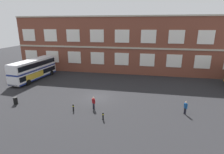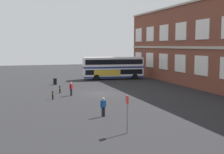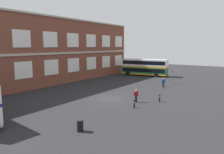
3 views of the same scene
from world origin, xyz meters
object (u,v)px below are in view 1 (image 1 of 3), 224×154
at_px(double_decker_near, 34,69).
at_px(safety_bollard_east, 73,107).
at_px(second_passenger, 185,107).
at_px(waiting_passenger, 94,102).
at_px(safety_bollard_west, 103,116).
at_px(station_litter_bin, 15,101).

relative_size(double_decker_near, safety_bollard_east, 11.79).
bearing_deg(second_passenger, double_decker_near, 160.37).
distance_m(waiting_passenger, safety_bollard_west, 3.13).
relative_size(second_passenger, station_litter_bin, 1.65).
relative_size(station_litter_bin, safety_bollard_east, 1.08).
bearing_deg(station_litter_bin, second_passenger, 3.65).
xyz_separation_m(waiting_passenger, station_litter_bin, (-11.18, -0.64, -0.41)).
distance_m(second_passenger, safety_bollard_east, 14.11).
distance_m(waiting_passenger, station_litter_bin, 11.21).
bearing_deg(second_passenger, safety_bollard_east, -172.37).
bearing_deg(station_litter_bin, waiting_passenger, 3.30).
bearing_deg(safety_bollard_east, second_passenger, 7.63).
relative_size(double_decker_near, second_passenger, 6.59).
xyz_separation_m(double_decker_near, second_passenger, (27.13, -9.67, -1.22)).
height_order(waiting_passenger, safety_bollard_east, waiting_passenger).
distance_m(double_decker_near, station_litter_bin, 12.06).
xyz_separation_m(safety_bollard_west, safety_bollard_east, (-4.29, 1.40, 0.00)).
height_order(double_decker_near, station_litter_bin, double_decker_near).
height_order(double_decker_near, waiting_passenger, double_decker_near).
bearing_deg(safety_bollard_west, double_decker_near, 143.40).
relative_size(second_passenger, safety_bollard_east, 1.79).
bearing_deg(double_decker_near, safety_bollard_west, -36.60).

